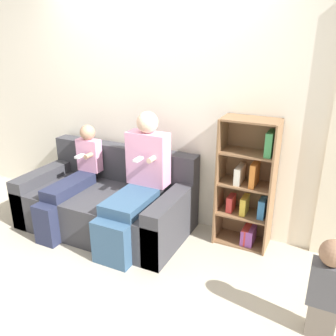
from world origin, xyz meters
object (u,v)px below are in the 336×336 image
couch (107,203)px  child_seated (71,181)px  bookshelf (248,188)px  toddler_standing (327,287)px  adult_seated (137,180)px

couch → child_seated: bearing=-155.7°
bookshelf → couch: bearing=-166.4°
toddler_standing → adult_seated: bearing=163.7°
toddler_standing → bookshelf: bearing=129.8°
couch → toddler_standing: 2.27m
adult_seated → toddler_standing: size_ratio=1.69×
couch → bookshelf: (1.41, 0.34, 0.32)m
child_seated → adult_seated: bearing=5.1°
toddler_standing → bookshelf: bookshelf is taller
adult_seated → child_seated: adult_seated is taller
bookshelf → adult_seated: bearing=-156.7°
couch → toddler_standing: (2.19, -0.59, 0.12)m
couch → bookshelf: bookshelf is taller
toddler_standing → bookshelf: (-0.78, 0.93, 0.19)m
toddler_standing → couch: bearing=164.8°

